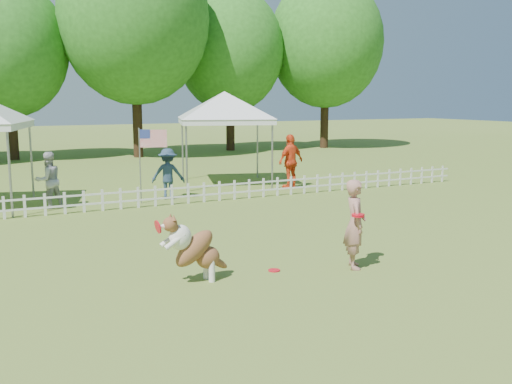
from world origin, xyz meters
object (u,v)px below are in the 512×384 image
at_px(spectator_b, 168,174).
at_px(spectator_c, 291,161).
at_px(frisbee_on_turf, 274,270).
at_px(handler, 355,224).
at_px(canopy_tent_right, 225,139).
at_px(dog, 195,248).
at_px(flag_pole, 140,166).
at_px(spectator_a, 48,180).

xyz_separation_m(spectator_b, spectator_c, (4.47, 0.20, 0.15)).
bearing_deg(frisbee_on_turf, spectator_b, 85.64).
xyz_separation_m(handler, canopy_tent_right, (2.00, 10.56, 0.81)).
xyz_separation_m(dog, spectator_b, (2.11, 8.03, 0.18)).
height_order(flag_pole, spectator_a, flag_pole).
relative_size(frisbee_on_turf, spectator_c, 0.12).
bearing_deg(dog, handler, -14.41).
bearing_deg(spectator_a, dog, 79.65).
relative_size(flag_pole, spectator_c, 1.19).
distance_m(handler, canopy_tent_right, 10.77).
distance_m(spectator_a, spectator_b, 3.48).
bearing_deg(canopy_tent_right, flag_pole, -130.93).
xyz_separation_m(handler, spectator_b, (-0.80, 8.51, -0.04)).
bearing_deg(spectator_b, frisbee_on_turf, 109.78).
relative_size(spectator_a, spectator_c, 0.86).
distance_m(dog, frisbee_on_turf, 1.61).
distance_m(dog, spectator_c, 10.54).
xyz_separation_m(canopy_tent_right, spectator_c, (1.67, -1.85, -0.69)).
bearing_deg(spectator_a, spectator_b, 159.23).
relative_size(frisbee_on_turf, spectator_b, 0.14).
bearing_deg(spectator_b, dog, 99.43).
bearing_deg(spectator_c, frisbee_on_turf, 41.68).
bearing_deg(spectator_c, dog, 34.71).
bearing_deg(spectator_a, frisbee_on_turf, 89.52).
bearing_deg(canopy_tent_right, spectator_c, -31.28).
bearing_deg(spectator_c, spectator_b, -14.09).
bearing_deg(flag_pole, frisbee_on_turf, -66.92).
height_order(handler, spectator_c, spectator_c).
relative_size(frisbee_on_turf, spectator_a, 0.13).
bearing_deg(dog, frisbee_on_turf, -5.50).
relative_size(spectator_b, spectator_c, 0.84).
bearing_deg(spectator_a, handler, 96.58).
relative_size(dog, flag_pole, 0.54).
distance_m(frisbee_on_turf, flag_pole, 7.79).
xyz_separation_m(frisbee_on_turf, flag_pole, (-0.34, 7.70, 1.10)).
bearing_deg(handler, spectator_b, 30.06).
distance_m(handler, spectator_c, 9.45).
bearing_deg(frisbee_on_turf, flag_pole, 92.53).
xyz_separation_m(frisbee_on_turf, canopy_tent_right, (3.41, 10.09, 1.61)).
height_order(frisbee_on_turf, spectator_b, spectator_b).
xyz_separation_m(handler, dog, (-2.91, 0.48, -0.22)).
bearing_deg(spectator_c, flag_pole, -11.01).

